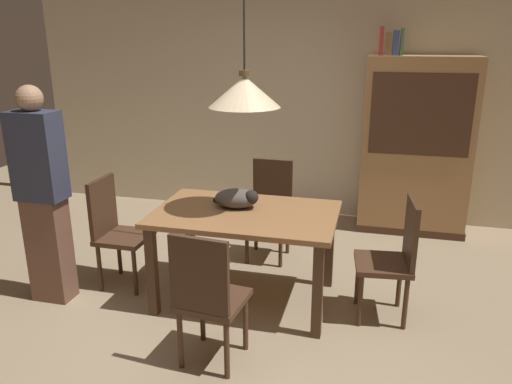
{
  "coord_description": "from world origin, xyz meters",
  "views": [
    {
      "loc": [
        0.89,
        -3.05,
        2.05
      ],
      "look_at": [
        -0.02,
        0.63,
        0.85
      ],
      "focal_mm": 34.95,
      "sensor_mm": 36.0,
      "label": 1
    }
  ],
  "objects_px": {
    "book_green_slim": "(402,42)",
    "person_standing": "(43,197)",
    "chair_right_side": "(394,255)",
    "chair_near_front": "(207,294)",
    "chair_left_side": "(115,227)",
    "book_blue_wide": "(396,43)",
    "cat_sleeping": "(238,198)",
    "dining_table": "(245,224)",
    "pendant_lamp": "(245,91)",
    "chair_far_back": "(270,205)",
    "book_brown_thick": "(388,44)",
    "hutch_bookcase": "(416,150)",
    "book_red_tall": "(381,41)"
  },
  "relations": [
    {
      "from": "pendant_lamp",
      "to": "hutch_bookcase",
      "type": "bearing_deg",
      "value": 54.72
    },
    {
      "from": "chair_far_back",
      "to": "chair_near_front",
      "type": "relative_size",
      "value": 1.0
    },
    {
      "from": "cat_sleeping",
      "to": "book_blue_wide",
      "type": "bearing_deg",
      "value": 57.97
    },
    {
      "from": "dining_table",
      "to": "book_brown_thick",
      "type": "relative_size",
      "value": 5.83
    },
    {
      "from": "pendant_lamp",
      "to": "book_brown_thick",
      "type": "relative_size",
      "value": 5.42
    },
    {
      "from": "hutch_bookcase",
      "to": "chair_left_side",
      "type": "bearing_deg",
      "value": -142.51
    },
    {
      "from": "chair_near_front",
      "to": "cat_sleeping",
      "type": "relative_size",
      "value": 2.36
    },
    {
      "from": "chair_left_side",
      "to": "book_blue_wide",
      "type": "height_order",
      "value": "book_blue_wide"
    },
    {
      "from": "chair_right_side",
      "to": "book_green_slim",
      "type": "relative_size",
      "value": 3.58
    },
    {
      "from": "pendant_lamp",
      "to": "chair_far_back",
      "type": "bearing_deg",
      "value": 89.89
    },
    {
      "from": "dining_table",
      "to": "book_blue_wide",
      "type": "height_order",
      "value": "book_blue_wide"
    },
    {
      "from": "chair_left_side",
      "to": "pendant_lamp",
      "type": "bearing_deg",
      "value": -0.02
    },
    {
      "from": "chair_right_side",
      "to": "cat_sleeping",
      "type": "relative_size",
      "value": 2.36
    },
    {
      "from": "chair_right_side",
      "to": "book_red_tall",
      "type": "height_order",
      "value": "book_red_tall"
    },
    {
      "from": "chair_left_side",
      "to": "chair_far_back",
      "type": "bearing_deg",
      "value": 37.84
    },
    {
      "from": "dining_table",
      "to": "person_standing",
      "type": "height_order",
      "value": "person_standing"
    },
    {
      "from": "chair_far_back",
      "to": "pendant_lamp",
      "type": "xyz_separation_m",
      "value": [
        -0.0,
        -0.88,
        1.15
      ]
    },
    {
      "from": "book_red_tall",
      "to": "book_brown_thick",
      "type": "height_order",
      "value": "book_red_tall"
    },
    {
      "from": "book_brown_thick",
      "to": "book_green_slim",
      "type": "bearing_deg",
      "value": 0.0
    },
    {
      "from": "dining_table",
      "to": "book_blue_wide",
      "type": "distance_m",
      "value": 2.54
    },
    {
      "from": "cat_sleeping",
      "to": "chair_right_side",
      "type": "bearing_deg",
      "value": -3.38
    },
    {
      "from": "book_green_slim",
      "to": "person_standing",
      "type": "distance_m",
      "value": 3.63
    },
    {
      "from": "book_brown_thick",
      "to": "chair_left_side",
      "type": "bearing_deg",
      "value": -138.01
    },
    {
      "from": "chair_right_side",
      "to": "book_blue_wide",
      "type": "bearing_deg",
      "value": 92.33
    },
    {
      "from": "chair_right_side",
      "to": "chair_near_front",
      "type": "height_order",
      "value": "same"
    },
    {
      "from": "book_red_tall",
      "to": "chair_far_back",
      "type": "bearing_deg",
      "value": -131.76
    },
    {
      "from": "book_brown_thick",
      "to": "book_green_slim",
      "type": "relative_size",
      "value": 0.92
    },
    {
      "from": "dining_table",
      "to": "book_green_slim",
      "type": "bearing_deg",
      "value": 59.68
    },
    {
      "from": "hutch_bookcase",
      "to": "book_red_tall",
      "type": "distance_m",
      "value": 1.18
    },
    {
      "from": "chair_far_back",
      "to": "cat_sleeping",
      "type": "height_order",
      "value": "chair_far_back"
    },
    {
      "from": "chair_near_front",
      "to": "chair_left_side",
      "type": "bearing_deg",
      "value": 141.9
    },
    {
      "from": "chair_right_side",
      "to": "cat_sleeping",
      "type": "xyz_separation_m",
      "value": [
        -1.21,
        0.07,
        0.32
      ]
    },
    {
      "from": "book_blue_wide",
      "to": "book_green_slim",
      "type": "distance_m",
      "value": 0.06
    },
    {
      "from": "cat_sleeping",
      "to": "chair_left_side",
      "type": "bearing_deg",
      "value": -175.63
    },
    {
      "from": "chair_right_side",
      "to": "hutch_bookcase",
      "type": "height_order",
      "value": "hutch_bookcase"
    },
    {
      "from": "book_brown_thick",
      "to": "person_standing",
      "type": "height_order",
      "value": "book_brown_thick"
    },
    {
      "from": "dining_table",
      "to": "chair_right_side",
      "type": "distance_m",
      "value": 1.14
    },
    {
      "from": "cat_sleeping",
      "to": "book_brown_thick",
      "type": "height_order",
      "value": "book_brown_thick"
    },
    {
      "from": "book_red_tall",
      "to": "chair_left_side",
      "type": "bearing_deg",
      "value": -137.09
    },
    {
      "from": "chair_right_side",
      "to": "hutch_bookcase",
      "type": "distance_m",
      "value": 1.93
    },
    {
      "from": "book_green_slim",
      "to": "chair_right_side",
      "type": "bearing_deg",
      "value": -89.4
    },
    {
      "from": "cat_sleeping",
      "to": "dining_table",
      "type": "bearing_deg",
      "value": -43.67
    },
    {
      "from": "chair_far_back",
      "to": "book_blue_wide",
      "type": "height_order",
      "value": "book_blue_wide"
    },
    {
      "from": "chair_far_back",
      "to": "pendant_lamp",
      "type": "relative_size",
      "value": 0.72
    },
    {
      "from": "chair_left_side",
      "to": "hutch_bookcase",
      "type": "relative_size",
      "value": 0.5
    },
    {
      "from": "chair_far_back",
      "to": "hutch_bookcase",
      "type": "xyz_separation_m",
      "value": [
        1.34,
        1.01,
        0.38
      ]
    },
    {
      "from": "pendant_lamp",
      "to": "book_red_tall",
      "type": "xyz_separation_m",
      "value": [
        0.91,
        1.89,
        0.33
      ]
    },
    {
      "from": "dining_table",
      "to": "pendant_lamp",
      "type": "bearing_deg",
      "value": 104.04
    },
    {
      "from": "cat_sleeping",
      "to": "book_green_slim",
      "type": "bearing_deg",
      "value": 56.69
    },
    {
      "from": "book_green_slim",
      "to": "book_blue_wide",
      "type": "bearing_deg",
      "value": 180.0
    }
  ]
}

